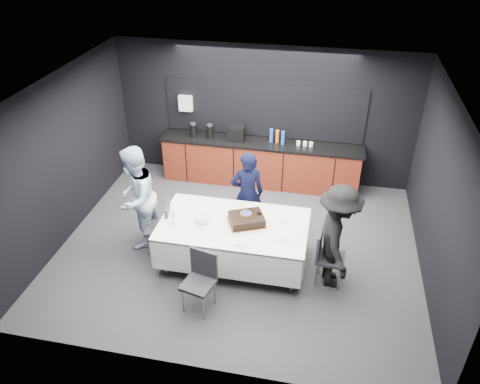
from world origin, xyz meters
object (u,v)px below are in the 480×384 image
Objects in this scene: chair_near at (201,276)px; person_left at (136,198)px; person_center at (247,194)px; person_right at (337,237)px; cake_assembly at (247,219)px; chair_left at (162,224)px; plate_stack at (203,219)px; champagne_flute at (172,216)px; chair_right at (326,253)px; party_table at (234,230)px.

person_left is (-1.43, 1.22, 0.37)m from chair_near.
person_right is (1.54, -1.01, 0.06)m from person_center.
cake_assembly is 0.75× the size of chair_near.
person_right reaches higher than chair_left.
champagne_flute is (-0.43, -0.15, 0.11)m from plate_stack.
person_center is at bearing 112.29° from person_left.
party_table is at bearing 174.83° from chair_right.
cake_assembly reaches higher than chair_right.
party_table is 0.29m from cake_assembly.
cake_assembly is at bearing 87.03° from person_left.
cake_assembly is 0.38× the size of person_left.
person_left is (-3.15, 0.34, 0.37)m from chair_right.
person_left is at bearing 1.51° from person_center.
person_center is at bearing 144.65° from chair_right.
person_left reaches higher than person_right.
person_right reaches higher than plate_stack.
chair_right is at bearing 27.18° from chair_near.
party_table is at bearing 75.50° from chair_near.
chair_near reaches higher than plate_stack.
chair_near is at bearing 61.36° from person_center.
chair_near is 0.51× the size of person_left.
chair_near is at bearing -50.68° from champagne_flute.
chair_left and chair_right have the same top height.
chair_left is at bearing 176.28° from party_table.
person_center is (1.27, 0.79, 0.26)m from chair_left.
person_right is (3.29, -0.35, -0.05)m from person_left.
chair_right is (1.26, -0.19, -0.31)m from cake_assembly.
cake_assembly is at bearing 9.22° from plate_stack.
chair_left is at bearing 76.67° from person_left.
plate_stack is 0.14× the size of person_center.
person_right is (2.08, -0.09, 0.03)m from plate_stack.
champagne_flute is at bearing 28.77° from person_center.
chair_right is (2.68, -0.21, 0.00)m from chair_left.
cake_assembly is 0.75× the size of chair_right.
chair_right is 0.54× the size of person_right.
chair_right is at bearing 85.52° from person_left.
person_left is (-1.75, -0.66, 0.11)m from person_center.
champagne_flute is 0.12× the size of person_left.
plate_stack reaches higher than party_table.
champagne_flute is at bearing -166.62° from cake_assembly.
person_left is at bearing 173.88° from chair_right.
person_right is (1.86, 0.87, 0.32)m from chair_near.
chair_right is 0.51× the size of person_left.
chair_near is (0.96, -1.09, 0.00)m from chair_left.
person_right is at bearing -7.97° from cake_assembly.
party_table is 1.47m from chair_right.
chair_right is at bearing 125.51° from person_center.
champagne_flute is at bearing -167.03° from party_table.
person_right is (0.14, -0.01, 0.32)m from chair_right.
plate_stack is 0.25× the size of chair_right.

